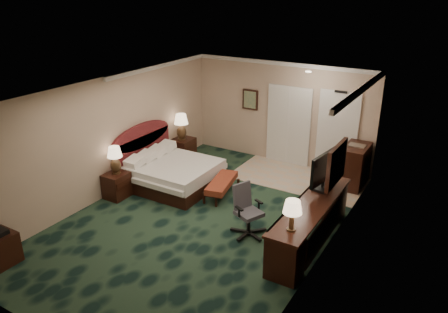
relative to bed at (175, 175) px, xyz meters
The scene contains 24 objects.
floor 1.78m from the bed, 33.64° to the right, with size 5.00×7.50×0.00m, color black.
ceiling 2.98m from the bed, 33.64° to the right, with size 5.00×7.50×0.00m, color silver.
wall_back 3.31m from the bed, 62.18° to the left, with size 5.00×0.00×2.70m, color tan.
wall_front 5.06m from the bed, 72.78° to the right, with size 5.00×0.00×2.70m, color tan.
wall_left 1.77m from the bed, 136.73° to the right, with size 0.00×7.50×2.70m, color tan.
wall_right 4.22m from the bed, 13.81° to the right, with size 0.00×7.50×2.70m, color tan.
crown_molding 2.94m from the bed, 33.64° to the right, with size 5.00×7.50×0.10m, color white, non-canonical shape.
tile_patch 3.06m from the bed, 39.16° to the left, with size 3.20×1.70×0.01m, color #CDB194.
headboard 1.06m from the bed, behind, with size 0.12×2.00×1.40m, color #451014, non-canonical shape.
entry_door 4.15m from the bed, 42.33° to the left, with size 1.02×0.06×2.18m, color white.
closet_doors 3.32m from the bed, 57.92° to the left, with size 1.20×0.06×2.10m, color silver.
wall_art 3.08m from the bed, 78.34° to the left, with size 0.45×0.06×0.55m, color #4A7164.
wall_mirror 4.14m from the bed, ahead, with size 0.05×0.95×0.75m, color white.
bed is the anchor object (origin of this frame).
nightstand_near 1.37m from the bed, 124.85° to the right, with size 0.46×0.53×0.58m, color black.
nightstand_far 1.60m from the bed, 118.42° to the left, with size 0.51×0.58×0.63m, color black.
lamp_near 1.47m from the bed, 126.32° to the right, with size 0.33×0.33×0.63m, color #322213, non-canonical shape.
lamp_far 1.72m from the bed, 119.30° to the left, with size 0.37×0.37×0.70m, color #322213, non-canonical shape.
bed_bench 1.25m from the bed, ahead, with size 0.41×1.19×0.40m, color maroon.
desk 3.70m from the bed, 10.68° to the right, with size 0.62×2.86×0.82m, color black.
tv 3.71m from the bed, ahead, with size 0.08×0.97×0.75m, color black.
desk_lamp 4.12m from the bed, 25.11° to the right, with size 0.31×0.31×0.55m, color #322213, non-canonical shape.
desk_chair 2.72m from the bed, 21.62° to the right, with size 0.59×0.55×1.01m, color #474652, non-canonical shape.
minibar 4.28m from the bed, 31.38° to the left, with size 0.53×0.96×1.01m, color black.
Camera 1 is at (4.40, -6.56, 4.57)m, focal length 35.00 mm.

